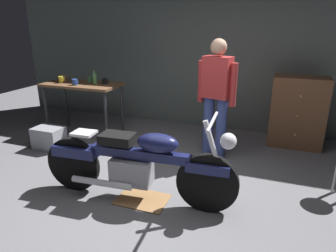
{
  "coord_description": "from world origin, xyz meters",
  "views": [
    {
      "loc": [
        1.19,
        -2.62,
        1.86
      ],
      "look_at": [
        -0.05,
        0.7,
        0.65
      ],
      "focal_mm": 32.31,
      "sensor_mm": 36.0,
      "label": 1
    }
  ],
  "objects_px": {
    "mug_brown_stoneware": "(64,78)",
    "bottle": "(95,78)",
    "person_standing": "(216,94)",
    "mug_blue_enamel": "(75,82)",
    "mug_green_speckled": "(90,79)",
    "storage_bin": "(49,138)",
    "motorcycle": "(137,163)",
    "mug_yellow_tall": "(61,80)",
    "wooden_dresser": "(297,112)",
    "mug_black_matte": "(105,81)"
  },
  "relations": [
    {
      "from": "storage_bin",
      "to": "mug_blue_enamel",
      "type": "bearing_deg",
      "value": 77.7
    },
    {
      "from": "wooden_dresser",
      "to": "storage_bin",
      "type": "xyz_separation_m",
      "value": [
        -3.56,
        -1.47,
        -0.38
      ]
    },
    {
      "from": "wooden_dresser",
      "to": "bottle",
      "type": "distance_m",
      "value": 3.28
    },
    {
      "from": "mug_yellow_tall",
      "to": "mug_black_matte",
      "type": "relative_size",
      "value": 0.98
    },
    {
      "from": "wooden_dresser",
      "to": "motorcycle",
      "type": "bearing_deg",
      "value": -125.58
    },
    {
      "from": "motorcycle",
      "to": "mug_green_speckled",
      "type": "distance_m",
      "value": 2.47
    },
    {
      "from": "motorcycle",
      "to": "wooden_dresser",
      "type": "relative_size",
      "value": 1.99
    },
    {
      "from": "person_standing",
      "to": "mug_brown_stoneware",
      "type": "height_order",
      "value": "person_standing"
    },
    {
      "from": "mug_green_speckled",
      "to": "bottle",
      "type": "xyz_separation_m",
      "value": [
        0.17,
        -0.11,
        0.05
      ]
    },
    {
      "from": "mug_yellow_tall",
      "to": "mug_brown_stoneware",
      "type": "relative_size",
      "value": 1.01
    },
    {
      "from": "motorcycle",
      "to": "mug_blue_enamel",
      "type": "bearing_deg",
      "value": 137.64
    },
    {
      "from": "mug_black_matte",
      "to": "bottle",
      "type": "xyz_separation_m",
      "value": [
        -0.14,
        -0.08,
        0.05
      ]
    },
    {
      "from": "mug_yellow_tall",
      "to": "mug_brown_stoneware",
      "type": "bearing_deg",
      "value": 106.39
    },
    {
      "from": "person_standing",
      "to": "mug_black_matte",
      "type": "bearing_deg",
      "value": 6.42
    },
    {
      "from": "mug_blue_enamel",
      "to": "mug_yellow_tall",
      "type": "bearing_deg",
      "value": 166.61
    },
    {
      "from": "motorcycle",
      "to": "storage_bin",
      "type": "height_order",
      "value": "motorcycle"
    },
    {
      "from": "mug_green_speckled",
      "to": "mug_brown_stoneware",
      "type": "xyz_separation_m",
      "value": [
        -0.47,
        -0.08,
        0.0
      ]
    },
    {
      "from": "mug_yellow_tall",
      "to": "bottle",
      "type": "bearing_deg",
      "value": 10.22
    },
    {
      "from": "person_standing",
      "to": "mug_blue_enamel",
      "type": "xyz_separation_m",
      "value": [
        -2.32,
        -0.03,
        0.02
      ]
    },
    {
      "from": "wooden_dresser",
      "to": "mug_yellow_tall",
      "type": "bearing_deg",
      "value": -168.09
    },
    {
      "from": "person_standing",
      "to": "storage_bin",
      "type": "relative_size",
      "value": 3.8
    },
    {
      "from": "mug_yellow_tall",
      "to": "mug_brown_stoneware",
      "type": "xyz_separation_m",
      "value": [
        -0.04,
        0.13,
        -0.0
      ]
    },
    {
      "from": "storage_bin",
      "to": "mug_brown_stoneware",
      "type": "xyz_separation_m",
      "value": [
        -0.25,
        0.81,
        0.78
      ]
    },
    {
      "from": "mug_brown_stoneware",
      "to": "person_standing",
      "type": "bearing_deg",
      "value": -3.97
    },
    {
      "from": "motorcycle",
      "to": "mug_green_speckled",
      "type": "height_order",
      "value": "same"
    },
    {
      "from": "mug_yellow_tall",
      "to": "mug_blue_enamel",
      "type": "relative_size",
      "value": 0.94
    },
    {
      "from": "motorcycle",
      "to": "bottle",
      "type": "relative_size",
      "value": 9.09
    },
    {
      "from": "person_standing",
      "to": "wooden_dresser",
      "type": "distance_m",
      "value": 1.45
    },
    {
      "from": "motorcycle",
      "to": "mug_black_matte",
      "type": "distance_m",
      "value": 2.24
    },
    {
      "from": "wooden_dresser",
      "to": "bottle",
      "type": "xyz_separation_m",
      "value": [
        -3.18,
        -0.69,
        0.45
      ]
    },
    {
      "from": "bottle",
      "to": "storage_bin",
      "type": "bearing_deg",
      "value": -116.37
    },
    {
      "from": "person_standing",
      "to": "mug_blue_enamel",
      "type": "distance_m",
      "value": 2.32
    },
    {
      "from": "mug_green_speckled",
      "to": "mug_blue_enamel",
      "type": "relative_size",
      "value": 0.96
    },
    {
      "from": "mug_yellow_tall",
      "to": "mug_green_speckled",
      "type": "bearing_deg",
      "value": 27.0
    },
    {
      "from": "mug_black_matte",
      "to": "person_standing",
      "type": "bearing_deg",
      "value": -7.09
    },
    {
      "from": "storage_bin",
      "to": "mug_blue_enamel",
      "type": "xyz_separation_m",
      "value": [
        0.13,
        0.59,
        0.78
      ]
    },
    {
      "from": "mug_brown_stoneware",
      "to": "bottle",
      "type": "xyz_separation_m",
      "value": [
        0.64,
        -0.02,
        0.04
      ]
    },
    {
      "from": "storage_bin",
      "to": "mug_brown_stoneware",
      "type": "bearing_deg",
      "value": 107.2
    },
    {
      "from": "mug_black_matte",
      "to": "mug_brown_stoneware",
      "type": "distance_m",
      "value": 0.78
    },
    {
      "from": "storage_bin",
      "to": "mug_green_speckled",
      "type": "relative_size",
      "value": 3.88
    },
    {
      "from": "mug_yellow_tall",
      "to": "mug_green_speckled",
      "type": "xyz_separation_m",
      "value": [
        0.43,
        0.22,
        -0.01
      ]
    },
    {
      "from": "motorcycle",
      "to": "wooden_dresser",
      "type": "bearing_deg",
      "value": 50.38
    },
    {
      "from": "mug_green_speckled",
      "to": "mug_blue_enamel",
      "type": "distance_m",
      "value": 0.31
    },
    {
      "from": "mug_green_speckled",
      "to": "mug_brown_stoneware",
      "type": "relative_size",
      "value": 1.03
    },
    {
      "from": "person_standing",
      "to": "wooden_dresser",
      "type": "xyz_separation_m",
      "value": [
        1.12,
        0.85,
        -0.38
      ]
    },
    {
      "from": "bottle",
      "to": "wooden_dresser",
      "type": "bearing_deg",
      "value": 12.22
    },
    {
      "from": "wooden_dresser",
      "to": "mug_green_speckled",
      "type": "height_order",
      "value": "wooden_dresser"
    },
    {
      "from": "motorcycle",
      "to": "storage_bin",
      "type": "xyz_separation_m",
      "value": [
        -1.92,
        0.83,
        -0.28
      ]
    },
    {
      "from": "mug_blue_enamel",
      "to": "mug_brown_stoneware",
      "type": "bearing_deg",
      "value": 150.58
    },
    {
      "from": "mug_black_matte",
      "to": "mug_green_speckled",
      "type": "distance_m",
      "value": 0.31
    }
  ]
}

